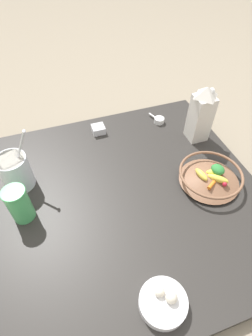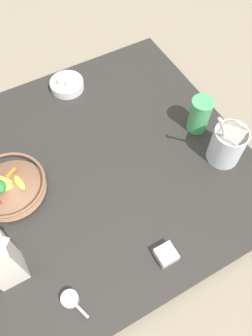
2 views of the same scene
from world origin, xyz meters
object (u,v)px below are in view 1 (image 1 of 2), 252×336
at_px(drinking_cup, 19,204).
at_px(spice_jar, 98,130).
at_px(milk_carton, 201,114).
at_px(garlic_bowl, 163,302).
at_px(fruit_bowl, 210,176).
at_px(yogurt_tub, 15,171).

distance_m(drinking_cup, spice_jar, 0.50).
distance_m(milk_carton, spice_jar, 0.45).
bearing_deg(milk_carton, garlic_bowl, 144.03).
height_order(fruit_bowl, milk_carton, milk_carton).
relative_size(milk_carton, drinking_cup, 1.83).
xyz_separation_m(yogurt_tub, spice_jar, (0.20, -0.36, -0.06)).
bearing_deg(fruit_bowl, drinking_cup, 83.76).
distance_m(fruit_bowl, yogurt_tub, 0.72).
relative_size(milk_carton, yogurt_tub, 1.02).
xyz_separation_m(milk_carton, yogurt_tub, (-0.03, 0.76, -0.05)).
bearing_deg(garlic_bowl, spice_jar, -1.65).
distance_m(milk_carton, drinking_cup, 0.78).
bearing_deg(garlic_bowl, milk_carton, -35.97).
bearing_deg(yogurt_tub, spice_jar, -60.90).
bearing_deg(drinking_cup, fruit_bowl, -96.24).
bearing_deg(fruit_bowl, yogurt_tub, 71.83).
height_order(drinking_cup, spice_jar, drinking_cup).
xyz_separation_m(fruit_bowl, drinking_cup, (0.07, 0.68, 0.04)).
xyz_separation_m(fruit_bowl, spice_jar, (0.42, 0.32, -0.02)).
xyz_separation_m(milk_carton, spice_jar, (0.17, 0.40, -0.11)).
xyz_separation_m(yogurt_tub, garlic_bowl, (-0.56, -0.34, -0.06)).
height_order(fruit_bowl, spice_jar, fruit_bowl).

